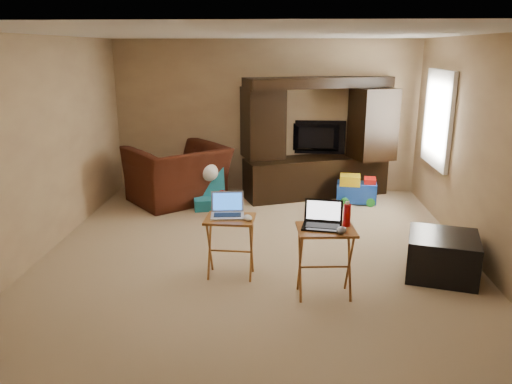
# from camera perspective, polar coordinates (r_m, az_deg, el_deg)

# --- Properties ---
(floor) EXTENTS (5.50, 5.50, 0.00)m
(floor) POSITION_cam_1_polar(r_m,az_deg,el_deg) (6.04, 0.10, -6.78)
(floor) COLOR tan
(floor) RESTS_ON ground
(ceiling) EXTENTS (5.50, 5.50, 0.00)m
(ceiling) POSITION_cam_1_polar(r_m,az_deg,el_deg) (5.57, 0.11, 17.65)
(ceiling) COLOR silver
(ceiling) RESTS_ON ground
(wall_back) EXTENTS (5.00, 0.00, 5.00)m
(wall_back) POSITION_cam_1_polar(r_m,az_deg,el_deg) (8.39, 1.06, 8.57)
(wall_back) COLOR tan
(wall_back) RESTS_ON ground
(wall_front) EXTENTS (5.00, 0.00, 5.00)m
(wall_front) POSITION_cam_1_polar(r_m,az_deg,el_deg) (3.03, -2.52, -5.20)
(wall_front) COLOR tan
(wall_front) RESTS_ON ground
(wall_left) EXTENTS (0.00, 5.50, 5.50)m
(wall_left) POSITION_cam_1_polar(r_m,az_deg,el_deg) (6.31, -23.28, 4.76)
(wall_left) COLOR tan
(wall_left) RESTS_ON ground
(wall_right) EXTENTS (0.00, 5.50, 5.50)m
(wall_right) POSITION_cam_1_polar(r_m,az_deg,el_deg) (6.09, 24.39, 4.25)
(wall_right) COLOR tan
(wall_right) RESTS_ON ground
(window_pane) EXTENTS (0.00, 1.20, 1.20)m
(window_pane) POSITION_cam_1_polar(r_m,az_deg,el_deg) (7.50, 20.21, 7.86)
(window_pane) COLOR white
(window_pane) RESTS_ON ground
(window_frame) EXTENTS (0.06, 1.14, 1.34)m
(window_frame) POSITION_cam_1_polar(r_m,az_deg,el_deg) (7.50, 20.07, 7.87)
(window_frame) COLOR white
(window_frame) RESTS_ON ground
(entertainment_center) EXTENTS (2.40, 1.37, 1.92)m
(entertainment_center) POSITION_cam_1_polar(r_m,az_deg,el_deg) (8.13, 6.99, 6.14)
(entertainment_center) COLOR black
(entertainment_center) RESTS_ON floor
(television) EXTENTS (0.98, 0.18, 0.56)m
(television) POSITION_cam_1_polar(r_m,az_deg,el_deg) (8.36, 6.88, 6.14)
(television) COLOR black
(television) RESTS_ON entertainment_center
(recliner) EXTENTS (1.81, 1.80, 0.89)m
(recliner) POSITION_cam_1_polar(r_m,az_deg,el_deg) (7.91, -8.92, 1.97)
(recliner) COLOR #441A0E
(recliner) RESTS_ON floor
(child_rocker) EXTENTS (0.54, 0.59, 0.59)m
(child_rocker) POSITION_cam_1_polar(r_m,az_deg,el_deg) (7.59, -5.47, 0.33)
(child_rocker) COLOR #187187
(child_rocker) RESTS_ON floor
(plush_toy) EXTENTS (0.34, 0.29, 0.38)m
(plush_toy) POSITION_cam_1_polar(r_m,az_deg,el_deg) (7.27, -3.86, -1.22)
(plush_toy) COLOR red
(plush_toy) RESTS_ON floor
(push_toy) EXTENTS (0.67, 0.52, 0.46)m
(push_toy) POSITION_cam_1_polar(r_m,az_deg,el_deg) (7.96, 11.43, 0.36)
(push_toy) COLOR blue
(push_toy) RESTS_ON floor
(ottoman) EXTENTS (0.87, 0.87, 0.45)m
(ottoman) POSITION_cam_1_polar(r_m,az_deg,el_deg) (5.70, 20.51, -6.83)
(ottoman) COLOR black
(ottoman) RESTS_ON floor
(tray_table_left) EXTENTS (0.53, 0.43, 0.66)m
(tray_table_left) POSITION_cam_1_polar(r_m,az_deg,el_deg) (5.30, -2.94, -6.32)
(tray_table_left) COLOR #995625
(tray_table_left) RESTS_ON floor
(tray_table_right) EXTENTS (0.58, 0.48, 0.70)m
(tray_table_right) POSITION_cam_1_polar(r_m,az_deg,el_deg) (4.92, 7.86, -7.99)
(tray_table_right) COLOR #975224
(tray_table_right) RESTS_ON floor
(laptop_left) EXTENTS (0.37, 0.31, 0.24)m
(laptop_left) POSITION_cam_1_polar(r_m,az_deg,el_deg) (5.18, -3.30, -1.59)
(laptop_left) COLOR #ACADB0
(laptop_left) RESTS_ON tray_table_left
(laptop_right) EXTENTS (0.41, 0.35, 0.24)m
(laptop_right) POSITION_cam_1_polar(r_m,az_deg,el_deg) (4.77, 7.58, -2.69)
(laptop_right) COLOR black
(laptop_right) RESTS_ON tray_table_right
(mouse_left) EXTENTS (0.11, 0.15, 0.05)m
(mouse_left) POSITION_cam_1_polar(r_m,az_deg,el_deg) (5.09, -0.94, -2.96)
(mouse_left) COLOR silver
(mouse_left) RESTS_ON tray_table_left
(mouse_right) EXTENTS (0.13, 0.16, 0.06)m
(mouse_right) POSITION_cam_1_polar(r_m,az_deg,el_deg) (4.68, 9.75, -4.32)
(mouse_right) COLOR #404145
(mouse_right) RESTS_ON tray_table_right
(water_bottle) EXTENTS (0.07, 0.07, 0.22)m
(water_bottle) POSITION_cam_1_polar(r_m,az_deg,el_deg) (4.85, 10.35, -2.62)
(water_bottle) COLOR red
(water_bottle) RESTS_ON tray_table_right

